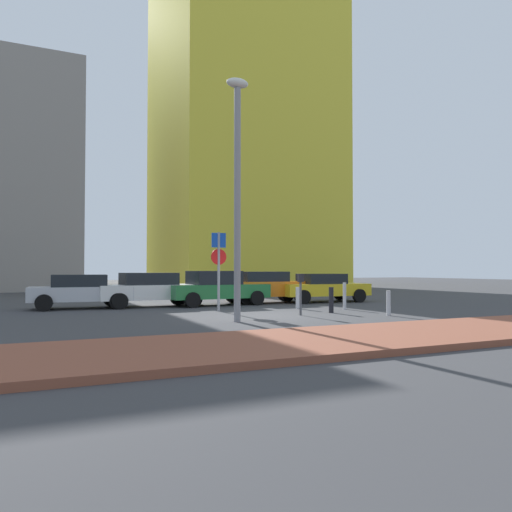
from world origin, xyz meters
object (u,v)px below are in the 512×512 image
object	(u,v)px
street_lamp	(237,179)
traffic_bollard_edge	(388,303)
parked_car_silver	(81,291)
parking_meter	(301,288)
traffic_bollard_mid	(298,298)
parked_car_orange	(265,286)
traffic_bollard_far	(345,296)
parking_sign_post	(219,261)
parked_car_yellow	(322,287)
parked_car_green	(216,288)
parked_car_white	(152,289)
traffic_bollard_near	(331,300)

from	to	relation	value
street_lamp	traffic_bollard_edge	bearing A→B (deg)	-3.85
parked_car_silver	traffic_bollard_edge	size ratio (longest dim) A/B	4.73
parking_meter	traffic_bollard_edge	bearing A→B (deg)	-27.09
traffic_bollard_mid	traffic_bollard_edge	xyz separation A→B (m)	(1.33, -3.88, -0.00)
traffic_bollard_mid	parked_car_orange	bearing A→B (deg)	85.02
street_lamp	traffic_bollard_far	bearing A→B (deg)	23.83
parking_sign_post	traffic_bollard_edge	xyz separation A→B (m)	(4.65, -4.06, -1.45)
parked_car_yellow	traffic_bollard_far	size ratio (longest dim) A/B	4.19
parked_car_green	parked_car_orange	distance (m)	2.67
parking_meter	parked_car_yellow	bearing A→B (deg)	51.35
parked_car_yellow	parking_sign_post	size ratio (longest dim) A/B	1.49
parked_car_green	parked_car_yellow	bearing A→B (deg)	-1.99
parked_car_orange	traffic_bollard_far	size ratio (longest dim) A/B	3.88
parked_car_orange	traffic_bollard_mid	xyz separation A→B (m)	(-0.32, -3.63, -0.35)
traffic_bollard_edge	parking_sign_post	bearing A→B (deg)	138.88
parked_car_white	traffic_bollard_mid	xyz separation A→B (m)	(5.06, -3.57, -0.32)
street_lamp	traffic_bollard_mid	world-z (taller)	street_lamp
parked_car_silver	traffic_bollard_mid	distance (m)	8.72
parked_car_yellow	parked_car_green	bearing A→B (deg)	178.01
traffic_bollard_mid	parking_sign_post	bearing A→B (deg)	176.96
traffic_bollard_near	traffic_bollard_mid	bearing A→B (deg)	94.49
street_lamp	parked_car_white	bearing A→B (deg)	97.77
parked_car_green	traffic_bollard_edge	xyz separation A→B (m)	(3.64, -7.03, -0.34)
parked_car_orange	parking_meter	bearing A→B (deg)	-104.96
parked_car_white	parking_meter	world-z (taller)	parked_car_white
parked_car_yellow	traffic_bollard_near	distance (m)	5.88
street_lamp	parking_meter	bearing A→B (deg)	19.77
parked_car_silver	parking_meter	distance (m)	9.03
parked_car_green	parking_meter	distance (m)	5.76
traffic_bollard_mid	traffic_bollard_edge	distance (m)	4.10
street_lamp	traffic_bollard_far	distance (m)	7.23
parked_car_green	traffic_bollard_near	world-z (taller)	parked_car_green
parked_car_white	traffic_bollard_edge	world-z (taller)	parked_car_white
traffic_bollard_far	traffic_bollard_edge	distance (m)	2.86
parking_meter	traffic_bollard_far	bearing A→B (deg)	27.53
parked_car_silver	parking_meter	world-z (taller)	parking_meter
parking_meter	traffic_bollard_far	size ratio (longest dim) A/B	1.34
traffic_bollard_near	parked_car_orange	bearing A→B (deg)	88.53
parked_car_white	parked_car_yellow	world-z (taller)	parked_car_white
traffic_bollard_mid	traffic_bollard_far	xyz separation A→B (m)	(1.54, -1.03, 0.10)
parked_car_yellow	parking_sign_post	world-z (taller)	parking_sign_post
street_lamp	traffic_bollard_near	world-z (taller)	street_lamp
parked_car_green	traffic_bollard_edge	bearing A→B (deg)	-62.62
traffic_bollard_edge	parked_car_yellow	bearing A→B (deg)	75.82
parked_car_yellow	parked_car_white	bearing A→B (deg)	175.78
parked_car_orange	traffic_bollard_edge	distance (m)	7.59
parked_car_green	parked_car_orange	world-z (taller)	parked_car_green
parked_car_silver	parked_car_green	size ratio (longest dim) A/B	0.89
parked_car_yellow	traffic_bollard_far	xyz separation A→B (m)	(-1.52, -3.99, -0.18)
parked_car_silver	parking_sign_post	size ratio (longest dim) A/B	1.36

